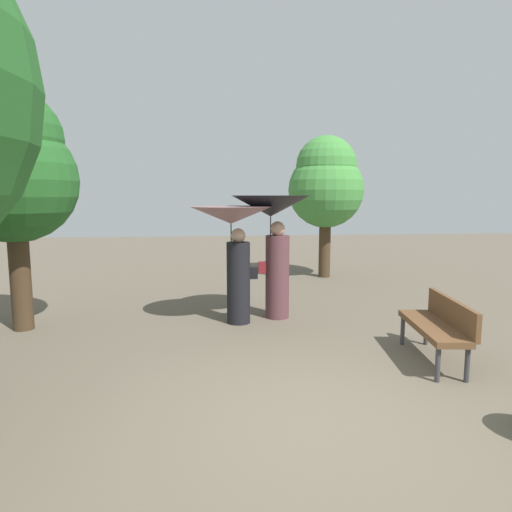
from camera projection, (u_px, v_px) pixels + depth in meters
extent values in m
plane|color=brown|center=(301.00, 421.00, 4.37)|extent=(40.00, 40.00, 0.00)
cylinder|color=black|center=(238.00, 283.00, 7.67)|extent=(0.39, 0.39, 1.38)
sphere|color=tan|center=(238.00, 236.00, 7.56)|extent=(0.25, 0.25, 0.25)
cylinder|color=#333338|center=(231.00, 247.00, 7.57)|extent=(0.02, 0.02, 0.79)
cone|color=gray|center=(231.00, 215.00, 7.50)|extent=(1.37, 1.37, 0.28)
cube|color=black|center=(253.00, 273.00, 7.69)|extent=(0.14, 0.10, 0.20)
cylinder|color=#563338|center=(277.00, 277.00, 8.00)|extent=(0.42, 0.42, 1.46)
sphere|color=tan|center=(278.00, 229.00, 7.89)|extent=(0.26, 0.26, 0.26)
cylinder|color=#333338|center=(270.00, 241.00, 7.90)|extent=(0.02, 0.02, 0.84)
cone|color=black|center=(271.00, 206.00, 7.82)|extent=(1.36, 1.36, 0.36)
cube|color=maroon|center=(262.00, 267.00, 7.94)|extent=(0.14, 0.10, 0.20)
cylinder|color=#38383D|center=(403.00, 330.00, 6.60)|extent=(0.06, 0.06, 0.44)
cylinder|color=#38383D|center=(426.00, 330.00, 6.59)|extent=(0.06, 0.06, 0.44)
cylinder|color=#38383D|center=(438.00, 364.00, 5.27)|extent=(0.06, 0.06, 0.44)
cylinder|color=#38383D|center=(467.00, 364.00, 5.26)|extent=(0.06, 0.06, 0.44)
cube|color=brown|center=(432.00, 327.00, 5.90)|extent=(0.62, 1.54, 0.08)
cube|color=brown|center=(452.00, 313.00, 5.87)|extent=(0.25, 1.50, 0.35)
cylinder|color=#42301E|center=(17.00, 232.00, 7.16)|extent=(0.32, 0.32, 3.17)
sphere|color=#235B23|center=(14.00, 181.00, 7.06)|extent=(1.93, 1.93, 1.93)
sphere|color=#235B23|center=(11.00, 139.00, 6.97)|extent=(1.55, 1.55, 1.55)
cylinder|color=#42301E|center=(325.00, 219.00, 11.89)|extent=(0.30, 0.30, 3.05)
sphere|color=#428C3D|center=(326.00, 190.00, 11.78)|extent=(1.95, 1.95, 1.95)
sphere|color=#428C3D|center=(326.00, 166.00, 11.70)|extent=(1.56, 1.56, 1.56)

